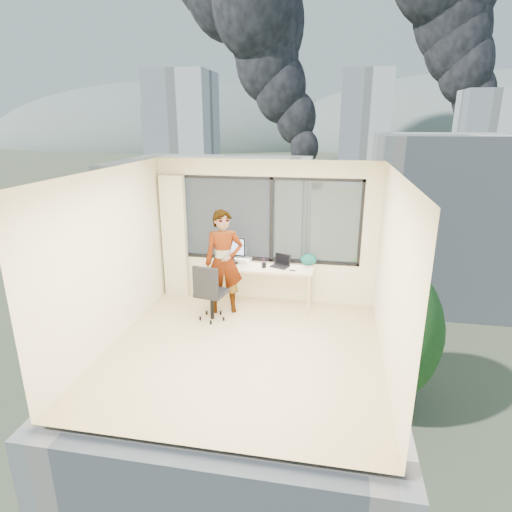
% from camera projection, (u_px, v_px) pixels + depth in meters
% --- Properties ---
extents(floor, '(4.00, 4.00, 0.01)m').
position_uv_depth(floor, '(244.00, 350.00, 6.27)').
color(floor, beige).
rests_on(floor, ground).
extents(ceiling, '(4.00, 4.00, 0.01)m').
position_uv_depth(ceiling, '(242.00, 172.00, 5.48)').
color(ceiling, white).
rests_on(ceiling, ground).
extents(wall_front, '(4.00, 0.01, 2.60)m').
position_uv_depth(wall_front, '(198.00, 336.00, 4.00)').
color(wall_front, beige).
rests_on(wall_front, ground).
extents(wall_left, '(0.01, 4.00, 2.60)m').
position_uv_depth(wall_left, '(110.00, 259.00, 6.23)').
color(wall_left, beige).
rests_on(wall_left, ground).
extents(wall_right, '(0.01, 4.00, 2.60)m').
position_uv_depth(wall_right, '(393.00, 277.00, 5.53)').
color(wall_right, beige).
rests_on(wall_right, ground).
extents(window_wall, '(3.30, 0.16, 1.55)m').
position_uv_depth(window_wall, '(269.00, 220.00, 7.67)').
color(window_wall, black).
rests_on(window_wall, ground).
extents(curtain, '(0.45, 0.14, 2.30)m').
position_uv_depth(curtain, '(175.00, 237.00, 7.98)').
color(curtain, beige).
rests_on(curtain, floor).
extents(desk, '(1.80, 0.60, 0.75)m').
position_uv_depth(desk, '(263.00, 286.00, 7.71)').
color(desk, '#D9B392').
rests_on(desk, floor).
extents(chair, '(0.60, 0.60, 1.02)m').
position_uv_depth(chair, '(211.00, 291.00, 7.12)').
color(chair, black).
rests_on(chair, floor).
extents(person, '(0.76, 0.62, 1.82)m').
position_uv_depth(person, '(224.00, 262.00, 7.32)').
color(person, '#2D2D33').
rests_on(person, floor).
extents(monitor, '(0.52, 0.19, 0.51)m').
position_uv_depth(monitor, '(232.00, 250.00, 7.68)').
color(monitor, black).
rests_on(monitor, desk).
extents(game_console, '(0.33, 0.29, 0.07)m').
position_uv_depth(game_console, '(243.00, 260.00, 7.84)').
color(game_console, white).
rests_on(game_console, desk).
extents(laptop, '(0.40, 0.41, 0.20)m').
position_uv_depth(laptop, '(280.00, 262.00, 7.54)').
color(laptop, black).
rests_on(laptop, desk).
extents(cellphone, '(0.10, 0.06, 0.01)m').
position_uv_depth(cellphone, '(292.00, 270.00, 7.37)').
color(cellphone, black).
rests_on(cellphone, desk).
extents(pen_cup, '(0.09, 0.09, 0.10)m').
position_uv_depth(pen_cup, '(264.00, 265.00, 7.52)').
color(pen_cup, black).
rests_on(pen_cup, desk).
extents(handbag, '(0.31, 0.19, 0.22)m').
position_uv_depth(handbag, '(309.00, 259.00, 7.62)').
color(handbag, '#0B4340').
rests_on(handbag, desk).
extents(exterior_ground, '(400.00, 400.00, 0.04)m').
position_uv_depth(exterior_ground, '(331.00, 183.00, 122.89)').
color(exterior_ground, '#515B3D').
rests_on(exterior_ground, ground).
extents(near_bldg_a, '(16.00, 12.00, 14.00)m').
position_uv_depth(near_bldg_a, '(216.00, 240.00, 38.06)').
color(near_bldg_a, '#F2EACA').
rests_on(near_bldg_a, exterior_ground).
extents(near_bldg_b, '(14.00, 13.00, 16.00)m').
position_uv_depth(near_bldg_b, '(445.00, 219.00, 41.59)').
color(near_bldg_b, silver).
rests_on(near_bldg_b, exterior_ground).
extents(far_tower_a, '(14.00, 14.00, 28.00)m').
position_uv_depth(far_tower_a, '(184.00, 134.00, 101.31)').
color(far_tower_a, silver).
rests_on(far_tower_a, exterior_ground).
extents(far_tower_b, '(13.00, 13.00, 30.00)m').
position_uv_depth(far_tower_b, '(363.00, 129.00, 116.92)').
color(far_tower_b, silver).
rests_on(far_tower_b, exterior_ground).
extents(far_tower_c, '(15.00, 15.00, 26.00)m').
position_uv_depth(far_tower_c, '(484.00, 135.00, 129.81)').
color(far_tower_c, silver).
rests_on(far_tower_c, exterior_ground).
extents(far_tower_d, '(16.00, 14.00, 22.00)m').
position_uv_depth(far_tower_d, '(171.00, 138.00, 158.07)').
color(far_tower_d, silver).
rests_on(far_tower_d, exterior_ground).
extents(hill_a, '(288.00, 216.00, 90.00)m').
position_uv_depth(hill_a, '(180.00, 143.00, 331.03)').
color(hill_a, slate).
rests_on(hill_a, exterior_ground).
extents(hill_b, '(300.00, 220.00, 96.00)m').
position_uv_depth(hill_b, '(483.00, 146.00, 292.72)').
color(hill_b, slate).
rests_on(hill_b, exterior_ground).
extents(tree_a, '(7.00, 7.00, 8.00)m').
position_uv_depth(tree_a, '(102.00, 300.00, 32.71)').
color(tree_a, '#214B19').
rests_on(tree_a, exterior_ground).
extents(tree_b, '(7.60, 7.60, 9.00)m').
position_uv_depth(tree_b, '(374.00, 344.00, 25.33)').
color(tree_b, '#214B19').
rests_on(tree_b, exterior_ground).
extents(smoke_plume_a, '(40.00, 24.00, 90.00)m').
position_uv_depth(smoke_plume_a, '(310.00, 3.00, 136.54)').
color(smoke_plume_a, black).
rests_on(smoke_plume_a, exterior_ground).
extents(smoke_plume_b, '(30.00, 18.00, 70.00)m').
position_uv_depth(smoke_plume_b, '(500.00, 48.00, 147.61)').
color(smoke_plume_b, black).
rests_on(smoke_plume_b, exterior_ground).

